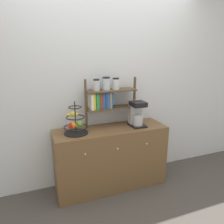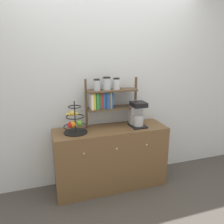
{
  "view_description": "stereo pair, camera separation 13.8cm",
  "coord_description": "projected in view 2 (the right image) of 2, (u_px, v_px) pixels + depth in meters",
  "views": [
    {
      "loc": [
        -0.9,
        -2.17,
        1.73
      ],
      "look_at": [
        0.01,
        0.22,
        1.01
      ],
      "focal_mm": 35.0,
      "sensor_mm": 36.0,
      "label": 1
    },
    {
      "loc": [
        -0.77,
        -2.22,
        1.73
      ],
      "look_at": [
        0.01,
        0.22,
        1.01
      ],
      "focal_mm": 35.0,
      "sensor_mm": 36.0,
      "label": 2
    }
  ],
  "objects": [
    {
      "name": "shelf_hutch",
      "position": [
        106.0,
        96.0,
        2.71
      ],
      "size": [
        0.68,
        0.2,
        0.63
      ],
      "color": "brown",
      "rests_on": "sideboard"
    },
    {
      "name": "wall_back",
      "position": [
        105.0,
        85.0,
        2.81
      ],
      "size": [
        7.0,
        0.05,
        2.6
      ],
      "primitive_type": "cube",
      "color": "silver",
      "rests_on": "ground_plane"
    },
    {
      "name": "fruit_stand",
      "position": [
        75.0,
        123.0,
        2.54
      ],
      "size": [
        0.28,
        0.28,
        0.38
      ],
      "color": "black",
      "rests_on": "sideboard"
    },
    {
      "name": "coffee_maker",
      "position": [
        137.0,
        114.0,
        2.77
      ],
      "size": [
        0.18,
        0.23,
        0.32
      ],
      "color": "black",
      "rests_on": "sideboard"
    },
    {
      "name": "ground_plane",
      "position": [
        116.0,
        194.0,
        2.72
      ],
      "size": [
        12.0,
        12.0,
        0.0
      ],
      "primitive_type": "plane",
      "color": "#47423D"
    },
    {
      "name": "sideboard",
      "position": [
        111.0,
        158.0,
        2.82
      ],
      "size": [
        1.41,
        0.45,
        0.8
      ],
      "color": "brown",
      "rests_on": "ground_plane"
    }
  ]
}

